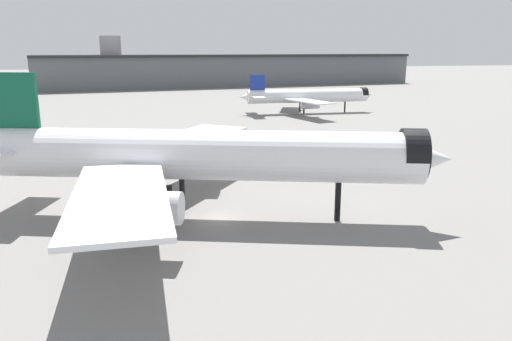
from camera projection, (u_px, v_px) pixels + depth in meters
ground at (219, 218)px, 55.06m from camera, size 900.00×900.00×0.00m
airliner_near_gate at (194, 156)px, 53.87m from camera, size 54.10×48.08×15.97m
airliner_far_taxiway at (307, 96)px, 144.36m from camera, size 41.03×37.47×11.24m
terminal_building at (232, 70)px, 253.10m from camera, size 194.80×51.10×24.46m
service_truck_front at (315, 152)px, 82.98m from camera, size 5.78×3.26×3.00m
baggage_tug_wing at (91, 160)px, 79.65m from camera, size 3.52×2.63×1.85m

